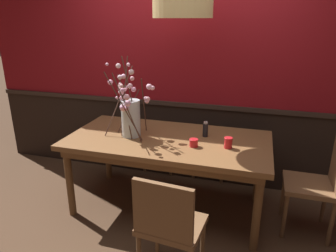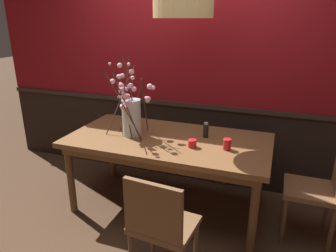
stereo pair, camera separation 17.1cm
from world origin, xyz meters
name	(u,v)px [view 1 (the left image)]	position (x,y,z in m)	size (l,w,h in m)	color
ground_plane	(168,206)	(0.00, 0.00, 0.00)	(24.00, 24.00, 0.00)	#4C3321
back_wall	(187,59)	(0.00, 0.73, 1.43)	(4.95, 0.14, 2.88)	black
dining_table	(168,146)	(0.00, 0.00, 0.68)	(1.93, 0.97, 0.76)	brown
chair_head_east_end	(320,180)	(1.38, 0.00, 0.53)	(0.44, 0.42, 0.95)	brown
chair_far_side_left	(164,128)	(-0.32, 0.90, 0.52)	(0.43, 0.42, 0.91)	brown
chair_near_side_right	(169,224)	(0.28, -0.92, 0.50)	(0.48, 0.42, 0.87)	brown
chair_far_side_right	(214,134)	(0.32, 0.90, 0.52)	(0.44, 0.45, 0.91)	brown
vase_with_blossoms	(130,115)	(-0.36, -0.05, 0.98)	(0.54, 0.53, 0.77)	silver
candle_holder_nearer_center	(228,143)	(0.58, -0.08, 0.81)	(0.08, 0.08, 0.10)	red
candle_holder_nearer_edge	(194,143)	(0.28, -0.13, 0.80)	(0.08, 0.08, 0.07)	red
condiment_bottle	(205,129)	(0.33, 0.15, 0.84)	(0.05, 0.05, 0.15)	black
pendant_lamp	(183,0)	(0.10, 0.10, 2.00)	(0.52, 0.52, 1.03)	tan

